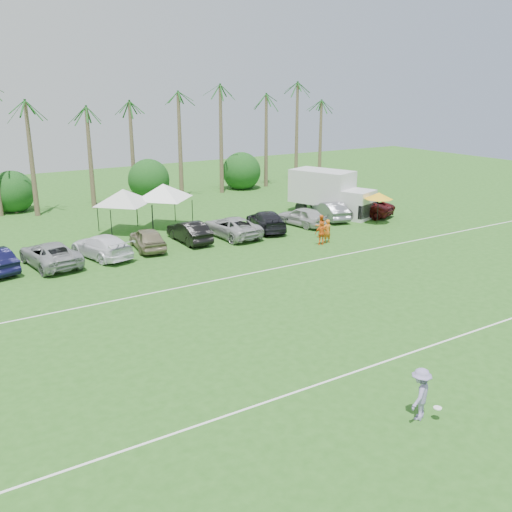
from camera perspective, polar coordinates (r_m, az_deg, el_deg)
ground at (r=21.30m, az=14.53°, el=-13.00°), size 120.00×120.00×0.00m
field_lines at (r=26.73m, az=2.03°, el=-6.06°), size 80.00×12.10×0.01m
palm_tree_4 at (r=51.37m, az=-21.56°, el=12.45°), size 2.40×2.40×8.90m
palm_tree_5 at (r=52.24m, az=-17.26°, el=13.88°), size 2.40×2.40×9.90m
palm_tree_6 at (r=53.42m, az=-13.07°, el=15.16°), size 2.40×2.40×10.90m
palm_tree_7 at (r=54.88m, az=-9.04°, el=16.30°), size 2.40×2.40×11.90m
palm_tree_8 at (r=57.14m, az=-4.18°, el=13.88°), size 2.40×2.40×8.90m
palm_tree_9 at (r=59.62m, az=0.18°, el=14.88°), size 2.40×2.40×9.90m
palm_tree_10 at (r=62.42m, az=4.21°, el=15.72°), size 2.40×2.40×10.90m
palm_tree_11 at (r=64.85m, az=7.20°, el=16.43°), size 2.40×2.40×11.90m
bush_tree_1 at (r=52.63m, az=-23.25°, el=6.08°), size 4.00×4.00×4.00m
bush_tree_2 at (r=55.71m, az=-10.96°, el=7.67°), size 4.00×4.00×4.00m
bush_tree_3 at (r=60.02m, az=-1.97°, el=8.60°), size 4.00×4.00×4.00m
sideline_player_a at (r=39.00m, az=7.12°, el=2.49°), size 0.62×0.43×1.63m
sideline_player_b at (r=40.46m, az=6.48°, el=3.01°), size 0.91×0.79×1.59m
sideline_player_c at (r=38.45m, az=6.57°, el=2.28°), size 1.01×0.67×1.60m
box_truck at (r=47.51m, az=7.49°, el=6.42°), size 4.77×7.41×3.58m
canopy_tent_left at (r=41.93m, az=-13.17°, el=6.53°), size 4.63×4.63×3.75m
canopy_tent_right at (r=42.89m, az=-9.28°, el=7.14°), size 4.79×4.79×3.88m
market_umbrella at (r=44.79m, az=12.17°, el=5.92°), size 2.20×2.20×2.45m
frisbee_player at (r=19.50m, az=16.10°, el=-13.12°), size 1.32×1.08×1.77m
parked_car_2 at (r=35.94m, az=-19.91°, el=0.19°), size 3.03×5.46×1.44m
parked_car_3 at (r=36.70m, az=-15.21°, el=0.95°), size 3.19×5.32×1.44m
parked_car_4 at (r=37.83m, az=-10.80°, el=1.72°), size 2.24×4.42×1.44m
parked_car_5 at (r=39.21m, az=-6.69°, el=2.44°), size 1.54×4.38×1.44m
parked_car_6 at (r=40.32m, az=-2.49°, el=2.94°), size 2.70×5.33×1.44m
parked_car_7 at (r=42.11m, az=1.02°, el=3.56°), size 3.32×5.34×1.44m
parked_car_8 at (r=43.64m, az=4.65°, el=3.98°), size 2.45×4.48×1.44m
parked_car_9 at (r=45.86m, az=7.47°, el=4.52°), size 2.61×4.63×1.44m
parked_car_10 at (r=47.74m, az=10.50°, el=4.87°), size 4.14×5.71×1.44m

